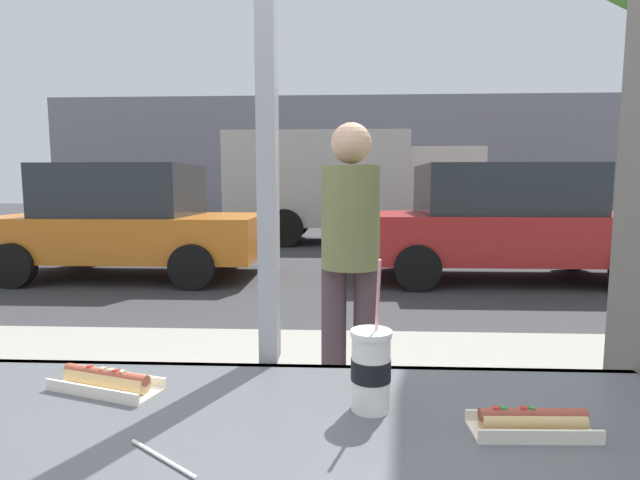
{
  "coord_description": "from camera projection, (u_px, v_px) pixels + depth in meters",
  "views": [
    {
      "loc": [
        0.2,
        -1.22,
        1.43
      ],
      "look_at": [
        0.02,
        2.59,
        1.01
      ],
      "focal_mm": 27.09,
      "sensor_mm": 36.0,
      "label": 1
    }
  ],
  "objects": [
    {
      "name": "hotdog_tray_near",
      "position": [
        532.0,
        422.0,
        0.94
      ],
      "size": [
        0.24,
        0.1,
        0.05
      ],
      "color": "beige",
      "rests_on": "window_counter"
    },
    {
      "name": "pedestrian",
      "position": [
        350.0,
        251.0,
        2.66
      ],
      "size": [
        0.32,
        0.32,
        1.63
      ],
      "color": "#423038",
      "rests_on": "sidewalk_strip"
    },
    {
      "name": "window_wall",
      "position": [
        267.0,
        54.0,
        1.26
      ],
      "size": [
        2.73,
        0.2,
        2.9
      ],
      "color": "#56544F",
      "rests_on": "ground"
    },
    {
      "name": "ground_plane",
      "position": [
        332.0,
        261.0,
        9.32
      ],
      "size": [
        60.0,
        60.0,
        0.0
      ],
      "primitive_type": "plane",
      "color": "#38383A"
    },
    {
      "name": "loose_straw",
      "position": [
        163.0,
        458.0,
        0.85
      ],
      "size": [
        0.16,
        0.12,
        0.01
      ],
      "primitive_type": "cylinder",
      "rotation": [
        0.0,
        1.57,
        -0.62
      ],
      "color": "white",
      "rests_on": "window_counter"
    },
    {
      "name": "sidewalk_strip",
      "position": [
        309.0,
        409.0,
        2.96
      ],
      "size": [
        16.0,
        2.8,
        0.14
      ],
      "primitive_type": "cube",
      "color": "#9E998E",
      "rests_on": "ground"
    },
    {
      "name": "hotdog_tray_far",
      "position": [
        106.0,
        381.0,
        1.14
      ],
      "size": [
        0.29,
        0.17,
        0.05
      ],
      "color": "silver",
      "rests_on": "window_counter"
    },
    {
      "name": "parked_car_orange",
      "position": [
        128.0,
        221.0,
        7.61
      ],
      "size": [
        4.14,
        2.08,
        1.76
      ],
      "color": "orange",
      "rests_on": "ground"
    },
    {
      "name": "building_facade_far",
      "position": [
        339.0,
        157.0,
        23.39
      ],
      "size": [
        28.0,
        1.2,
        5.67
      ],
      "primitive_type": "cube",
      "color": "gray",
      "rests_on": "ground"
    },
    {
      "name": "parked_car_red",
      "position": [
        504.0,
        222.0,
        7.34
      ],
      "size": [
        4.67,
        1.97,
        1.76
      ],
      "color": "red",
      "rests_on": "ground"
    },
    {
      "name": "box_truck",
      "position": [
        348.0,
        183.0,
        12.28
      ],
      "size": [
        6.16,
        2.44,
        2.74
      ],
      "color": "beige",
      "rests_on": "ground"
    },
    {
      "name": "soda_cup_left",
      "position": [
        371.0,
        369.0,
        1.04
      ],
      "size": [
        0.09,
        0.09,
        0.33
      ],
      "color": "white",
      "rests_on": "window_counter"
    }
  ]
}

